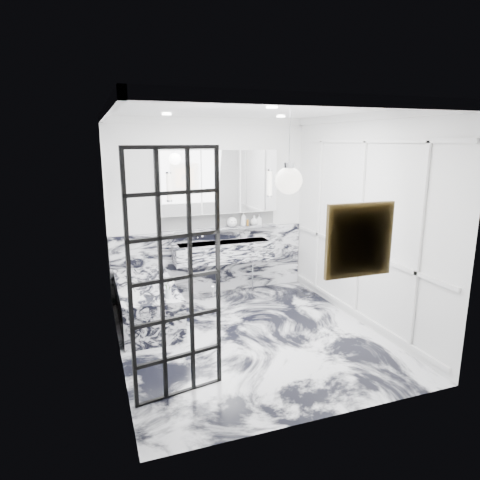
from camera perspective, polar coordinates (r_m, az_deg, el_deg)
name	(u,v)px	position (r m, az deg, el deg)	size (l,w,h in m)	color
floor	(249,336)	(5.64, 1.26, -12.64)	(3.60, 3.60, 0.00)	silver
ceiling	(251,109)	(5.10, 1.43, 17.04)	(3.60, 3.60, 0.00)	white
wall_back	(210,208)	(6.87, -4.07, 4.27)	(3.60, 3.60, 0.00)	white
wall_front	(328,270)	(3.62, 11.64, -3.99)	(3.60, 3.60, 0.00)	white
wall_left	(113,239)	(4.86, -16.55, 0.10)	(3.60, 3.60, 0.00)	white
wall_right	(362,221)	(5.95, 15.90, 2.42)	(3.60, 3.60, 0.00)	white
marble_clad_back	(211,261)	(7.04, -3.90, -2.82)	(3.18, 0.05, 1.05)	silver
marble_clad_left	(115,244)	(4.88, -16.32, -0.58)	(0.02, 3.56, 2.68)	silver
panel_molding	(360,229)	(5.95, 15.68, 1.47)	(0.03, 3.40, 2.30)	white
soap_bottle_a	(243,219)	(6.99, 0.44, 2.83)	(0.09, 0.09, 0.23)	#8C5919
soap_bottle_b	(259,220)	(7.09, 2.55, 2.73)	(0.08, 0.08, 0.17)	#4C4C51
soap_bottle_c	(254,220)	(7.06, 1.90, 2.65)	(0.13, 0.13, 0.16)	silver
face_pot	(232,222)	(6.93, -1.08, 2.40)	(0.17, 0.17, 0.17)	white
amber_bottle	(248,223)	(7.02, 1.03, 2.34)	(0.04, 0.04, 0.10)	#8C5919
flower_vase	(168,294)	(5.39, -9.53, -7.06)	(0.07, 0.07, 0.12)	silver
crittall_door	(176,278)	(4.04, -8.50, -5.07)	(0.88, 0.04, 2.39)	black
artwork	(359,240)	(3.77, 15.63, -0.01)	(0.54, 0.05, 0.54)	#C17413
pendant_light	(289,181)	(4.10, 6.51, 7.87)	(0.26, 0.26, 0.26)	white
trough_sink	(224,251)	(6.82, -2.20, -1.53)	(1.60, 0.45, 0.30)	silver
ledge	(220,229)	(6.90, -2.64, 1.53)	(1.90, 0.14, 0.04)	silver
subway_tile	(219,220)	(6.93, -2.80, 2.72)	(1.90, 0.03, 0.23)	white
mirror_cabinet	(220,182)	(6.79, -2.72, 7.75)	(1.90, 0.16, 1.00)	white
sconce_left	(169,187)	(6.51, -9.43, 7.01)	(0.07, 0.07, 0.40)	white
sconce_right	(270,183)	(6.99, 4.01, 7.56)	(0.07, 0.07, 0.40)	white
bathtub	(147,303)	(6.08, -12.35, -8.19)	(0.75, 1.65, 0.55)	silver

